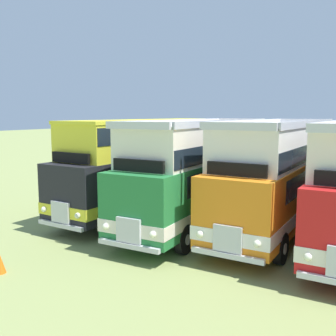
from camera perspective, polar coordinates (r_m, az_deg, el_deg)
name	(u,v)px	position (r m, az deg, el deg)	size (l,w,h in m)	color
bus_first_in_row	(148,161)	(19.46, -2.92, 1.05)	(2.94, 11.36, 4.49)	black
bus_second_in_row	(203,169)	(17.48, 5.05, -0.11)	(2.85, 11.56, 4.52)	#237538
bus_third_in_row	(278,173)	(16.73, 15.63, -0.74)	(2.67, 10.68, 4.52)	orange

